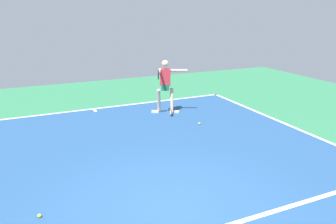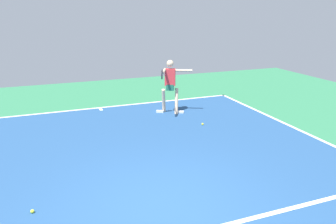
# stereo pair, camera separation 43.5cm
# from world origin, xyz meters

# --- Properties ---
(ground_plane) EXTENTS (22.61, 22.61, 0.00)m
(ground_plane) POSITION_xyz_m (0.00, 0.00, 0.00)
(ground_plane) COLOR #2D754C
(court_surface) EXTENTS (10.09, 13.32, 0.00)m
(court_surface) POSITION_xyz_m (0.00, 0.00, 0.00)
(court_surface) COLOR navy
(court_surface) RESTS_ON ground_plane
(court_line_baseline_near) EXTENTS (10.09, 0.10, 0.01)m
(court_line_baseline_near) POSITION_xyz_m (0.00, -6.61, 0.00)
(court_line_baseline_near) COLOR white
(court_line_baseline_near) RESTS_ON ground_plane
(court_line_centre_mark) EXTENTS (0.10, 0.30, 0.01)m
(court_line_centre_mark) POSITION_xyz_m (0.00, -6.41, 0.00)
(court_line_centre_mark) COLOR white
(court_line_centre_mark) RESTS_ON ground_plane
(tennis_player) EXTENTS (1.28, 1.16, 1.79)m
(tennis_player) POSITION_xyz_m (-2.11, -5.15, 1.02)
(tennis_player) COLOR beige
(tennis_player) RESTS_ON ground_plane
(tennis_ball_centre_court) EXTENTS (0.07, 0.07, 0.07)m
(tennis_ball_centre_court) POSITION_xyz_m (2.12, -0.72, 0.03)
(tennis_ball_centre_court) COLOR #CCE033
(tennis_ball_centre_court) RESTS_ON ground_plane
(tennis_ball_by_baseline) EXTENTS (0.07, 0.07, 0.07)m
(tennis_ball_by_baseline) POSITION_xyz_m (-2.58, -3.68, 0.03)
(tennis_ball_by_baseline) COLOR yellow
(tennis_ball_by_baseline) RESTS_ON ground_plane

